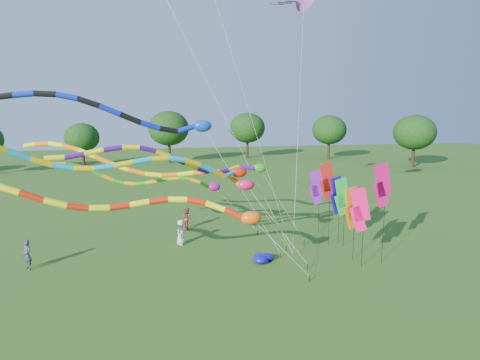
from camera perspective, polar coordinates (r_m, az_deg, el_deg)
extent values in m
plane|color=#2D5917|center=(19.69, 4.41, -15.75)|extent=(160.00, 160.00, 0.00)
cylinder|color=#382314|center=(68.13, 23.38, 2.84)|extent=(0.50, 0.50, 2.66)
ellipsoid|color=#10350E|center=(67.86, 23.57, 5.75)|extent=(5.61, 5.61, 4.77)
cylinder|color=#382314|center=(69.45, 12.26, 3.81)|extent=(0.50, 0.50, 3.34)
ellipsoid|color=#10350E|center=(69.16, 12.39, 7.40)|extent=(7.05, 7.05, 5.99)
cylinder|color=#382314|center=(74.19, 1.06, 3.96)|extent=(0.50, 0.50, 2.25)
ellipsoid|color=#10350E|center=(73.96, 1.06, 6.22)|extent=(4.75, 4.75, 4.04)
cylinder|color=#382314|center=(72.11, -10.26, 4.09)|extent=(0.50, 0.50, 3.38)
ellipsoid|color=#10350E|center=(71.83, -10.36, 7.60)|extent=(7.14, 7.14, 6.07)
cylinder|color=#382314|center=(67.44, -21.30, 3.00)|extent=(0.50, 0.50, 2.88)
ellipsoid|color=#10350E|center=(67.16, -21.49, 6.19)|extent=(6.08, 6.08, 5.17)
cylinder|color=black|center=(21.09, 9.81, -13.64)|extent=(0.05, 0.05, 0.30)
cylinder|color=silver|center=(20.07, 5.82, -9.55)|extent=(0.02, 0.02, 4.35)
ellipsoid|color=#FF5B0D|center=(19.29, 1.57, -5.40)|extent=(1.02, 0.66, 0.66)
cylinder|color=red|center=(19.22, -0.82, -4.84)|extent=(0.30, 0.30, 0.99)
cylinder|color=#FAFF0D|center=(19.21, -3.52, -3.77)|extent=(0.30, 0.30, 0.96)
cylinder|color=red|center=(19.24, -6.20, -3.03)|extent=(0.30, 0.30, 0.91)
cylinder|color=#FAFF0D|center=(19.30, -8.85, -2.74)|extent=(0.30, 0.30, 0.89)
cylinder|color=red|center=(19.35, -11.48, -2.87)|extent=(0.30, 0.30, 0.89)
cylinder|color=#FAFF0D|center=(19.40, -14.09, -3.24)|extent=(0.30, 0.30, 0.90)
cylinder|color=red|center=(19.43, -16.72, -3.62)|extent=(0.30, 0.30, 0.90)
cylinder|color=#FAFF0D|center=(19.43, -19.37, -3.78)|extent=(0.30, 0.30, 0.91)
cylinder|color=red|center=(19.41, -22.07, -3.57)|extent=(0.30, 0.30, 0.93)
cylinder|color=#FAFF0D|center=(19.40, -24.80, -2.97)|extent=(0.30, 0.30, 0.96)
cylinder|color=red|center=(19.44, -27.52, -2.08)|extent=(0.30, 0.30, 0.98)
cylinder|color=#FAFF0D|center=(19.56, -30.18, -1.11)|extent=(0.30, 0.30, 0.96)
cylinder|color=black|center=(22.55, 9.58, -12.05)|extent=(0.05, 0.05, 0.30)
cylinder|color=silver|center=(21.87, 5.27, -6.35)|extent=(0.02, 0.02, 5.47)
ellipsoid|color=#E31947|center=(21.57, 0.85, -0.68)|extent=(0.93, 0.60, 0.60)
cylinder|color=orange|center=(21.90, -1.12, 0.25)|extent=(0.27, 0.27, 1.19)
cylinder|color=#F7FF0D|center=(22.30, -3.26, 1.16)|extent=(0.27, 0.27, 0.90)
cylinder|color=orange|center=(22.51, -5.49, 1.10)|extent=(0.27, 0.27, 0.90)
cylinder|color=#F7FF0D|center=(22.70, -7.73, 0.88)|extent=(0.27, 0.27, 0.91)
cylinder|color=orange|center=(22.87, -9.97, 0.70)|extent=(0.27, 0.27, 0.91)
cylinder|color=#F7FF0D|center=(23.02, -12.22, 0.75)|extent=(0.27, 0.27, 0.92)
cylinder|color=orange|center=(23.16, -14.48, 1.13)|extent=(0.27, 0.27, 0.95)
cylinder|color=#F7FF0D|center=(23.34, -16.71, 1.82)|extent=(0.27, 0.27, 0.98)
cylinder|color=orange|center=(23.56, -18.88, 2.69)|extent=(0.27, 0.27, 0.99)
cylinder|color=#F7FF0D|center=(23.87, -20.95, 3.57)|extent=(0.27, 0.27, 0.97)
cylinder|color=orange|center=(24.28, -22.88, 4.24)|extent=(0.27, 0.27, 0.93)
cylinder|color=#F7FF0D|center=(24.78, -24.63, 4.60)|extent=(0.27, 0.27, 0.90)
cylinder|color=orange|center=(25.36, -26.21, 4.63)|extent=(0.27, 0.27, 0.91)
cylinder|color=#F7FF0D|center=(26.02, -27.62, 4.44)|extent=(0.27, 0.27, 0.92)
cylinder|color=black|center=(26.35, 9.10, -8.82)|extent=(0.05, 0.05, 0.30)
cylinder|color=silver|center=(24.45, 6.15, -3.78)|extent=(0.02, 0.02, 6.20)
ellipsoid|color=green|center=(22.86, 2.77, 1.71)|extent=(0.80, 0.52, 0.52)
cylinder|color=#4E0D90|center=(22.61, 0.94, 1.78)|extent=(0.23, 0.23, 0.90)
cylinder|color=#FBF30D|center=(22.32, -0.90, 1.67)|extent=(0.23, 0.23, 0.78)
cylinder|color=#4E0D90|center=(21.79, -2.35, 1.27)|extent=(0.23, 0.23, 0.79)
cylinder|color=#FBF30D|center=(21.23, -3.83, 1.15)|extent=(0.23, 0.23, 0.80)
cylinder|color=#4E0D90|center=(20.67, -5.39, 1.39)|extent=(0.23, 0.23, 0.83)
cylinder|color=#FBF30D|center=(20.12, -7.07, 2.01)|extent=(0.23, 0.23, 0.86)
cylinder|color=#4E0D90|center=(19.62, -8.90, 2.84)|extent=(0.23, 0.23, 0.86)
cylinder|color=#FBF30D|center=(19.20, -10.89, 3.68)|extent=(0.23, 0.23, 0.83)
cylinder|color=#4E0D90|center=(18.88, -13.04, 4.29)|extent=(0.23, 0.23, 0.79)
cylinder|color=#FBF30D|center=(18.66, -15.31, 4.50)|extent=(0.23, 0.23, 0.77)
cylinder|color=#4E0D90|center=(18.55, -17.66, 4.29)|extent=(0.23, 0.23, 0.78)
cylinder|color=#FBF30D|center=(18.51, -20.06, 3.79)|extent=(0.23, 0.23, 0.80)
cylinder|color=#4E0D90|center=(18.54, -22.47, 3.23)|extent=(0.23, 0.23, 0.80)
cylinder|color=#FBF30D|center=(18.59, -24.88, 2.87)|extent=(0.23, 0.23, 0.79)
cylinder|color=black|center=(23.99, 5.78, -10.62)|extent=(0.05, 0.05, 0.30)
cylinder|color=silver|center=(22.27, 0.51, -1.85)|extent=(0.02, 0.02, 8.69)
ellipsoid|color=#0D39C2|center=(21.37, -5.37, 7.68)|extent=(0.99, 0.64, 0.64)
cylinder|color=#0B1FB5|center=(21.28, -7.57, 7.25)|extent=(0.29, 0.29, 0.98)
cylinder|color=black|center=(21.11, -10.10, 7.03)|extent=(0.29, 0.29, 0.98)
cylinder|color=#0B1FB5|center=(20.87, -12.67, 7.59)|extent=(0.29, 0.29, 1.01)
cylinder|color=black|center=(20.69, -15.33, 8.45)|extent=(0.29, 0.29, 1.03)
cylinder|color=#0B1FB5|center=(20.62, -18.03, 9.44)|extent=(0.29, 0.29, 1.03)
cylinder|color=black|center=(20.66, -20.73, 10.30)|extent=(0.29, 0.29, 1.00)
cylinder|color=#0B1FB5|center=(20.81, -23.38, 10.84)|extent=(0.29, 0.29, 0.96)
cylinder|color=black|center=(21.06, -25.94, 10.95)|extent=(0.29, 0.29, 0.95)
cylinder|color=#0B1FB5|center=(21.40, -28.36, 10.68)|extent=(0.29, 0.29, 0.96)
cylinder|color=black|center=(21.81, -30.66, 10.20)|extent=(0.29, 0.29, 0.97)
cylinder|color=black|center=(25.26, 6.59, -9.58)|extent=(0.05, 0.05, 0.30)
cylinder|color=silver|center=(23.38, 3.43, -4.48)|extent=(0.02, 0.02, 6.11)
ellipsoid|color=red|center=(21.80, -0.18, 1.12)|extent=(0.89, 0.57, 0.57)
cylinder|color=#0DACDF|center=(21.22, -1.51, 0.77)|extent=(0.26, 0.26, 0.91)
cylinder|color=yellow|center=(20.54, -2.96, 0.91)|extent=(0.26, 0.26, 0.90)
cylinder|color=#0DACDF|center=(20.00, -4.80, 1.76)|extent=(0.26, 0.26, 0.89)
cylinder|color=yellow|center=(19.55, -6.82, 2.51)|extent=(0.26, 0.26, 0.86)
cylinder|color=#0DACDF|center=(19.20, -9.03, 2.96)|extent=(0.26, 0.26, 0.82)
cylinder|color=yellow|center=(18.95, -11.38, 3.00)|extent=(0.26, 0.26, 0.82)
cylinder|color=#0DACDF|center=(18.79, -13.82, 2.68)|extent=(0.26, 0.26, 0.84)
cylinder|color=yellow|center=(18.69, -16.32, 2.17)|extent=(0.26, 0.26, 0.84)
cylinder|color=#0DACDF|center=(18.63, -18.83, 1.71)|extent=(0.26, 0.26, 0.83)
cylinder|color=yellow|center=(18.57, -21.36, 1.52)|extent=(0.26, 0.26, 0.82)
cylinder|color=#0DACDF|center=(18.49, -23.90, 1.73)|extent=(0.26, 0.26, 0.84)
cylinder|color=yellow|center=(18.36, -26.45, 2.32)|extent=(0.26, 0.26, 0.87)
cylinder|color=#0DACDF|center=(18.20, -29.02, 3.17)|extent=(0.26, 0.26, 0.89)
cylinder|color=black|center=(28.15, 2.48, -7.49)|extent=(0.05, 0.05, 0.30)
cylinder|color=silver|center=(27.28, -0.55, -4.20)|extent=(0.02, 0.02, 4.46)
ellipsoid|color=#9B0E79|center=(26.61, -3.73, -0.98)|extent=(0.86, 0.55, 0.55)
cylinder|color=#2BA415|center=(26.18, -5.09, -0.68)|extent=(0.25, 0.25, 0.97)
cylinder|color=orange|center=(25.78, -6.47, -0.11)|extent=(0.25, 0.25, 0.71)
cylinder|color=#2BA415|center=(25.76, -7.97, 0.21)|extent=(0.25, 0.25, 0.68)
cylinder|color=orange|center=(25.83, -9.48, 0.23)|extent=(0.25, 0.25, 0.69)
cylinder|color=#2BA415|center=(25.98, -10.98, 0.02)|extent=(0.25, 0.25, 0.71)
cylinder|color=orange|center=(26.15, -12.46, -0.28)|extent=(0.25, 0.25, 0.71)
cylinder|color=#2BA415|center=(26.33, -13.92, -0.50)|extent=(0.25, 0.25, 0.69)
cylinder|color=orange|center=(26.47, -15.38, -0.50)|extent=(0.25, 0.25, 0.68)
cylinder|color=#2BA415|center=(26.55, -16.83, -0.22)|extent=(0.25, 0.25, 0.70)
cylinder|color=orange|center=(26.56, -18.30, 0.30)|extent=(0.25, 0.25, 0.74)
cylinder|color=#2BA415|center=(26.52, -19.78, 0.95)|extent=(0.25, 0.25, 0.76)
cylinder|color=orange|center=(26.43, -21.28, 1.56)|extent=(0.25, 0.25, 0.75)
cylinder|color=#2BA415|center=(26.33, -22.79, 1.97)|extent=(0.25, 0.25, 0.72)
cylinder|color=orange|center=(26.24, -24.30, 2.08)|extent=(0.25, 0.25, 0.70)
cylinder|color=black|center=(23.87, 7.48, -10.76)|extent=(0.04, 0.04, 0.30)
cylinder|color=silver|center=(23.48, -4.57, 13.54)|extent=(0.01, 0.01, 21.92)
cylinder|color=black|center=(23.87, 7.48, -10.76)|extent=(0.04, 0.04, 0.30)
cylinder|color=silver|center=(20.02, 0.12, 13.52)|extent=(0.01, 0.01, 20.39)
cylinder|color=black|center=(23.87, 7.48, -10.76)|extent=(0.04, 0.04, 0.30)
cylinder|color=silver|center=(24.59, 8.31, 8.14)|extent=(0.01, 0.01, 15.71)
cube|color=purple|center=(27.40, 7.58, 23.90)|extent=(0.90, 0.12, 0.04)
cube|color=purple|center=(27.20, 6.38, 23.77)|extent=(0.90, 0.12, 0.04)
cube|color=purple|center=(27.01, 5.17, 23.63)|extent=(0.90, 0.12, 0.04)
cylinder|color=black|center=(23.98, 15.94, -6.35)|extent=(0.02, 0.02, 3.97)
cube|color=orange|center=(23.49, 15.71, -3.18)|extent=(1.13, 0.40, 1.93)
cube|color=orange|center=(23.63, 15.48, -5.09)|extent=(0.99, 0.36, 1.51)
cylinder|color=black|center=(26.19, 14.63, -4.80)|extent=(0.02, 0.02, 4.10)
cube|color=green|center=(25.74, 14.36, -1.73)|extent=(1.15, 0.26, 1.93)
cube|color=green|center=(25.86, 14.15, -3.49)|extent=(1.01, 0.24, 1.51)
cylinder|color=black|center=(22.92, 17.11, -6.95)|extent=(0.02, 0.02, 4.12)
cube|color=#FC0E67|center=(22.54, 16.74, -3.38)|extent=(1.09, 0.54, 1.93)
cube|color=#FC0E67|center=(22.72, 16.44, -5.34)|extent=(0.95, 0.48, 1.51)
cylinder|color=black|center=(29.03, 11.19, -3.28)|extent=(0.02, 0.02, 4.08)
cube|color=purple|center=(28.67, 10.87, -0.50)|extent=(1.16, 0.14, 1.93)
cube|color=purple|center=(28.79, 10.67, -2.07)|extent=(1.01, 0.13, 1.51)
cylinder|color=black|center=(23.69, 19.81, -4.99)|extent=(0.02, 0.02, 5.37)
cube|color=#D50B65|center=(23.15, 19.65, -0.02)|extent=(1.16, 0.11, 1.93)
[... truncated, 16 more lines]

